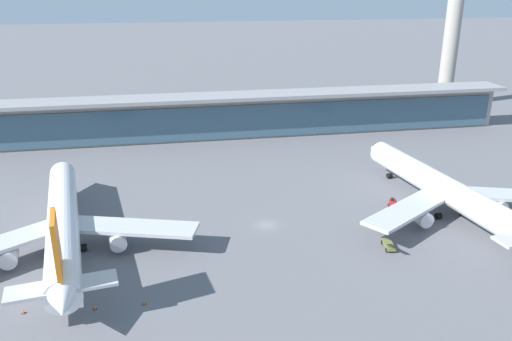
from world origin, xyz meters
TOP-DOWN VIEW (x-y plane):
  - ground_plane at (0.00, 0.00)m, footprint 1200.00×1200.00m
  - airliner_left_stand at (-42.25, -3.29)m, footprint 52.10×68.36m
  - airliner_centre_stand at (42.32, -1.98)m, footprint 52.26×68.44m
  - service_truck_near_nose_red at (32.10, 4.90)m, footprint 2.91×3.33m
  - service_truck_mid_apron_olive at (22.23, -15.07)m, footprint 2.55×6.93m
  - terminal_building at (0.00, 70.22)m, footprint 201.81×12.80m
  - control_tower at (99.12, 100.03)m, footprint 12.00×12.00m
  - safety_cone_alpha at (-34.49, -25.50)m, footprint 0.62×0.62m
  - safety_cone_bravo at (-26.48, -25.64)m, footprint 0.62×0.62m
  - safety_cone_charlie at (-45.90, -24.53)m, footprint 0.62×0.62m

SIDE VIEW (x-z plane):
  - ground_plane at x=0.00m, z-range 0.00..0.00m
  - safety_cone_alpha at x=-34.49m, z-range -0.03..0.67m
  - safety_cone_bravo at x=-26.48m, z-range -0.03..0.67m
  - safety_cone_charlie at x=-45.90m, z-range -0.03..0.67m
  - service_truck_mid_apron_olive at x=22.23m, z-range -0.54..2.16m
  - service_truck_near_nose_red at x=32.10m, z-range -0.15..1.90m
  - airliner_left_stand at x=-42.25m, z-range -3.38..14.86m
  - airliner_centre_stand at x=42.32m, z-range -3.38..14.86m
  - terminal_building at x=0.00m, z-range 0.27..15.47m
  - control_tower at x=99.12m, z-range 3.17..72.12m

